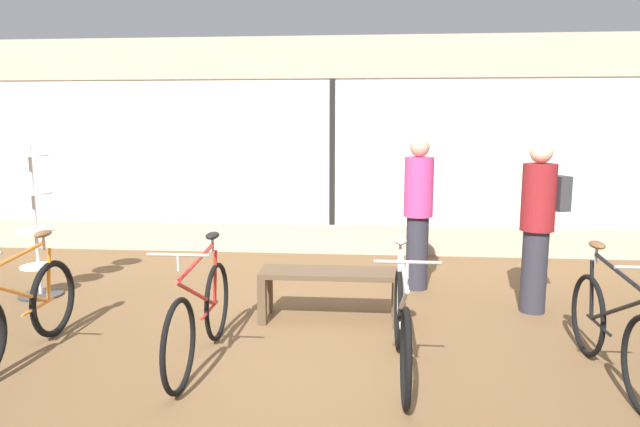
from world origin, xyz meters
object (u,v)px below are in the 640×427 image
at_px(accessory_rack, 36,236).
at_px(customer_near_rack, 539,221).
at_px(bicycle_left, 200,316).
at_px(bicycle_far_right, 613,332).
at_px(bicycle_right, 402,325).
at_px(bicycle_far_left, 19,314).
at_px(customer_by_window, 418,210).
at_px(display_bench, 330,280).

xyz_separation_m(accessory_rack, customer_near_rack, (5.49, -0.06, 0.26)).
xyz_separation_m(bicycle_left, bicycle_far_right, (3.25, -0.07, -0.01)).
bearing_deg(bicycle_far_right, bicycle_right, -179.97).
bearing_deg(customer_near_rack, bicycle_far_left, -160.94).
relative_size(bicycle_left, customer_by_window, 0.98).
xyz_separation_m(bicycle_far_right, customer_near_rack, (-0.13, 1.62, 0.57)).
bearing_deg(bicycle_left, customer_by_window, 49.62).
distance_m(bicycle_far_left, accessory_rack, 1.89).
relative_size(bicycle_left, bicycle_far_right, 1.02).
distance_m(bicycle_left, bicycle_right, 1.65).
distance_m(bicycle_far_right, customer_near_rack, 1.72).
height_order(bicycle_far_right, customer_near_rack, customer_near_rack).
xyz_separation_m(bicycle_left, accessory_rack, (-2.37, 1.61, 0.31)).
height_order(accessory_rack, customer_near_rack, customer_near_rack).
bearing_deg(bicycle_left, bicycle_right, -2.33).
height_order(bicycle_left, customer_near_rack, customer_near_rack).
bearing_deg(display_bench, customer_near_rack, 12.22).
distance_m(bicycle_left, customer_by_window, 3.06).
xyz_separation_m(bicycle_right, display_bench, (-0.65, 1.16, 0.02)).
bearing_deg(bicycle_left, accessory_rack, 145.82).
xyz_separation_m(bicycle_far_right, accessory_rack, (-5.62, 1.68, 0.31)).
height_order(bicycle_left, bicycle_far_right, bicycle_left).
relative_size(bicycle_far_left, customer_near_rack, 0.99).
distance_m(bicycle_left, display_bench, 1.48).
distance_m(display_bench, customer_by_window, 1.62).
bearing_deg(bicycle_far_left, display_bench, 24.38).
bearing_deg(customer_by_window, customer_near_rack, -32.41).
height_order(bicycle_far_left, accessory_rack, accessory_rack).
relative_size(bicycle_right, accessory_rack, 1.03).
xyz_separation_m(bicycle_right, bicycle_far_right, (1.60, 0.00, -0.00)).
distance_m(bicycle_far_left, customer_near_rack, 4.96).
bearing_deg(customer_near_rack, bicycle_far_right, -85.45).
relative_size(customer_near_rack, customer_by_window, 0.99).
bearing_deg(customer_near_rack, accessory_rack, 179.39).
distance_m(display_bench, customer_near_rack, 2.24).
bearing_deg(customer_by_window, display_bench, -128.41).
distance_m(bicycle_far_left, customer_by_window, 4.25).
height_order(bicycle_far_right, accessory_rack, accessory_rack).
bearing_deg(bicycle_right, accessory_rack, 157.33).
distance_m(bicycle_far_left, bicycle_right, 3.19).
relative_size(bicycle_far_left, customer_by_window, 0.98).
bearing_deg(bicycle_far_right, bicycle_left, 178.84).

